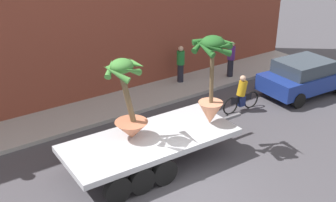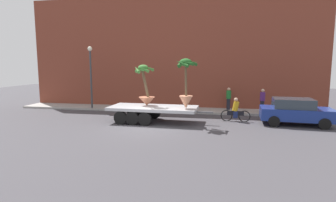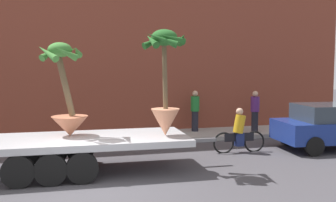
# 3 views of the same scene
# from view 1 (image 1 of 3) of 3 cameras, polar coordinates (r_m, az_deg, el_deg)

# --- Properties ---
(ground_plane) EXTENTS (60.00, 60.00, 0.00)m
(ground_plane) POSITION_cam_1_polar(r_m,az_deg,el_deg) (12.07, 2.28, -12.41)
(ground_plane) COLOR #423F44
(sidewalk) EXTENTS (24.00, 2.20, 0.15)m
(sidewalk) POSITION_cam_1_polar(r_m,az_deg,el_deg) (16.56, -10.64, -1.54)
(sidewalk) COLOR #A39E99
(sidewalk) RESTS_ON ground
(flatbed_trailer) EXTENTS (6.48, 2.52, 0.98)m
(flatbed_trailer) POSITION_cam_1_polar(r_m,az_deg,el_deg) (12.70, -3.37, -6.22)
(flatbed_trailer) COLOR #B7BABF
(flatbed_trailer) RESTS_ON ground
(potted_palm_rear) EXTENTS (1.39, 1.23, 2.60)m
(potted_palm_rear) POSITION_cam_1_polar(r_m,az_deg,el_deg) (12.18, -5.52, -0.85)
(potted_palm_rear) COLOR #B26647
(potted_palm_rear) RESTS_ON flatbed_trailer
(potted_palm_middle) EXTENTS (1.31, 1.41, 2.96)m
(potted_palm_middle) POSITION_cam_1_polar(r_m,az_deg,el_deg) (12.94, 6.08, 2.79)
(potted_palm_middle) COLOR tan
(potted_palm_middle) RESTS_ON flatbed_trailer
(cyclist) EXTENTS (1.84, 0.36, 1.54)m
(cyclist) POSITION_cam_1_polar(r_m,az_deg,el_deg) (16.57, 10.18, 0.78)
(cyclist) COLOR black
(cyclist) RESTS_ON ground
(parked_car) EXTENTS (4.17, 2.22, 1.58)m
(parked_car) POSITION_cam_1_polar(r_m,az_deg,el_deg) (18.77, 18.44, 3.29)
(parked_car) COLOR navy
(parked_car) RESTS_ON ground
(pedestrian_near_gate) EXTENTS (0.36, 0.36, 1.71)m
(pedestrian_near_gate) POSITION_cam_1_polar(r_m,az_deg,el_deg) (19.61, 8.72, 5.87)
(pedestrian_near_gate) COLOR black
(pedestrian_near_gate) RESTS_ON sidewalk
(pedestrian_far_left) EXTENTS (0.36, 0.36, 1.71)m
(pedestrian_far_left) POSITION_cam_1_polar(r_m,az_deg,el_deg) (18.73, 1.76, 5.25)
(pedestrian_far_left) COLOR black
(pedestrian_far_left) RESTS_ON sidewalk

